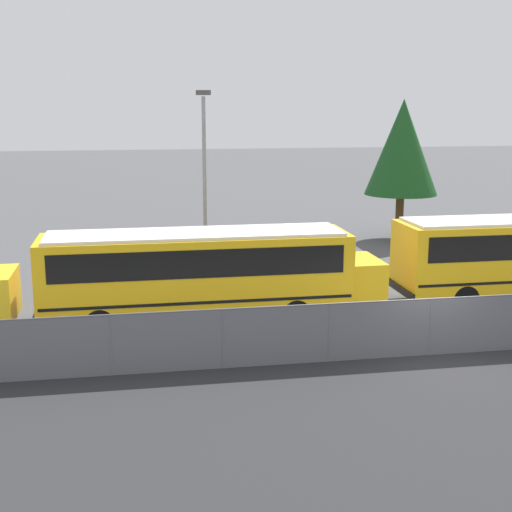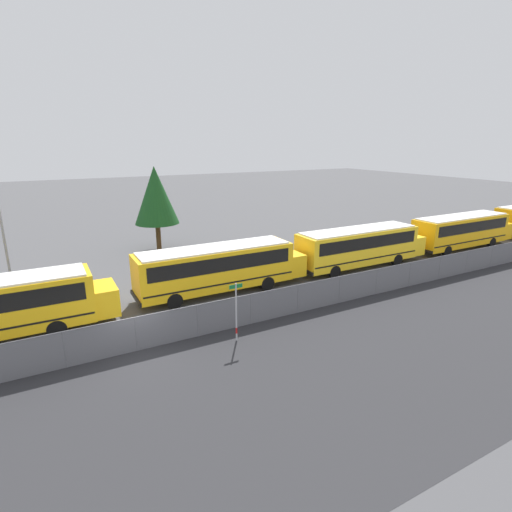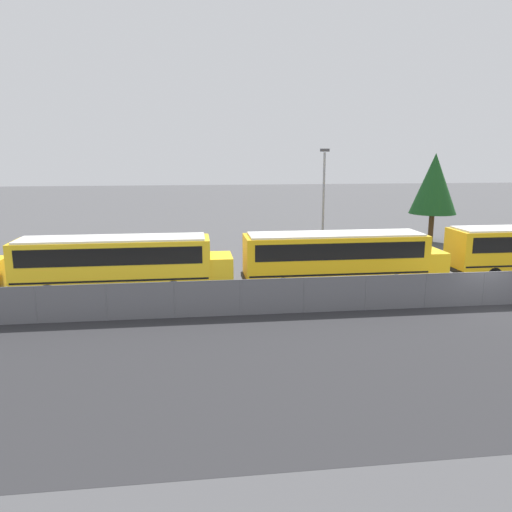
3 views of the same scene
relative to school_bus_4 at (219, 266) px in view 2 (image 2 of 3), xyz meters
name	(u,v)px [view 2 (image 2 of 3)]	position (x,y,z in m)	size (l,w,h in m)	color
ground_plane	(138,351)	(-6.55, -5.18, -1.86)	(200.00, 200.00, 0.00)	#4C4C4F
road_strip	(176,426)	(-6.55, -11.18, -1.86)	(144.45, 12.00, 0.01)	#2B2B2D
fence	(136,334)	(-6.55, -5.18, -0.97)	(110.52, 0.07, 1.75)	#9EA0A5
school_bus_4	(219,266)	(0.00, 0.00, 0.00)	(11.62, 2.61, 3.13)	yellow
school_bus_5	(360,244)	(11.90, -0.21, 0.00)	(11.62, 2.61, 3.13)	yellow
school_bus_6	(462,229)	(24.12, -0.38, 0.00)	(11.62, 2.61, 3.13)	#EDA80F
street_sign	(236,311)	(-1.94, -6.52, -0.25)	(0.70, 0.09, 3.04)	#B7B7BC
light_pole	(3,231)	(-11.97, 5.87, 2.45)	(0.60, 0.24, 7.85)	gray
tree_0	(156,195)	(-0.57, 12.64, 3.14)	(3.92, 3.92, 7.57)	#51381E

